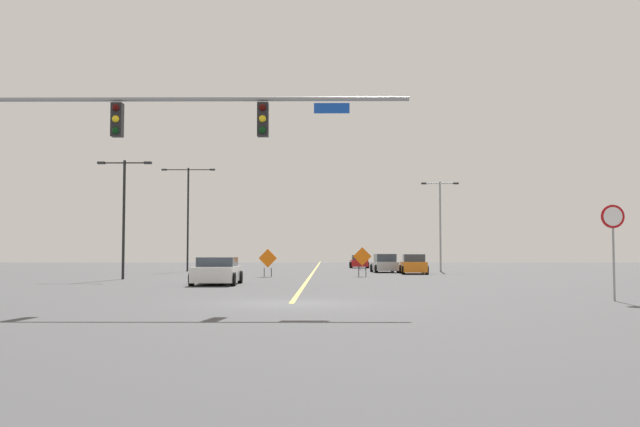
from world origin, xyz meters
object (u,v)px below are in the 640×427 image
Objects in this scene: street_lamp_mid_left at (124,208)px; street_lamp_near_left at (440,218)px; construction_sign_median_far at (363,256)px; car_orange_mid at (414,265)px; car_white_approaching at (217,271)px; construction_sign_left_shoulder at (362,258)px; car_red_near at (359,262)px; street_lamp_near_right at (188,210)px; stop_sign at (613,233)px; car_silver_passing at (385,264)px; construction_sign_left_lane at (268,259)px; traffic_signal_assembly at (119,136)px.

street_lamp_near_left reaches higher than street_lamp_mid_left.
car_orange_mid is at bearing -76.98° from construction_sign_median_far.
car_white_approaching is at bearing -105.44° from construction_sign_median_far.
construction_sign_left_shoulder is at bearing 58.13° from car_white_approaching.
construction_sign_median_far is at bearing -90.34° from car_red_near.
car_orange_mid is (18.30, -7.33, -4.59)m from street_lamp_near_right.
street_lamp_mid_left reaches higher than car_red_near.
stop_sign reaches higher than car_white_approaching.
car_red_near is at bearing 111.65° from street_lamp_near_left.
stop_sign is at bearing -90.55° from street_lamp_near_left.
street_lamp_mid_left reaches higher than car_silver_passing.
street_lamp_near_right is 4.82× the size of construction_sign_left_lane.
street_lamp_near_left reaches higher than car_silver_passing.
car_white_approaching is 24.89m from car_silver_passing.
street_lamp_near_left is 3.89× the size of construction_sign_left_shoulder.
construction_sign_left_lane is at bearing 29.74° from street_lamp_mid_left.
construction_sign_left_lane is at bearing -104.38° from car_red_near.
street_lamp_near_right reaches higher than car_silver_passing.
construction_sign_left_shoulder is (6.22, 0.65, 0.09)m from construction_sign_left_lane.
street_lamp_near_right reaches higher than construction_sign_left_shoulder.
street_lamp_near_left is at bearing 89.45° from stop_sign.
car_red_near is at bearing 94.12° from car_silver_passing.
street_lamp_near_right is at bearing 170.10° from car_silver_passing.
stop_sign is 1.69× the size of construction_sign_left_lane.
construction_sign_left_shoulder reaches higher than car_silver_passing.
street_lamp_near_left reaches higher than construction_sign_median_far.
traffic_signal_assembly is at bearing -112.30° from car_orange_mid.
car_silver_passing is (16.71, 15.64, -3.54)m from street_lamp_mid_left.
car_orange_mid is 22.10m from car_red_near.
construction_sign_left_lane is (7.97, -13.86, -4.13)m from street_lamp_near_right.
street_lamp_near_right reaches higher than car_orange_mid.
street_lamp_near_left is 6.49m from car_silver_passing.
street_lamp_mid_left is 27.90m from street_lamp_near_left.
street_lamp_mid_left is 29.14m from construction_sign_median_far.
street_lamp_mid_left is at bearing -122.08° from construction_sign_median_far.
stop_sign is 25.31m from construction_sign_left_shoulder.
traffic_signal_assembly is 41.15m from street_lamp_near_left.
car_orange_mid is (10.33, 6.53, -0.46)m from construction_sign_left_lane.
construction_sign_left_shoulder reaches higher than car_orange_mid.
traffic_signal_assembly is 13.89m from car_white_approaching.
stop_sign reaches higher than car_red_near.
construction_sign_median_far is (15.20, 6.04, -3.98)m from street_lamp_near_right.
construction_sign_left_lane is (8.16, 4.67, -3.09)m from street_lamp_mid_left.
street_lamp_near_left is 1.72× the size of car_orange_mid.
car_red_near is at bearing 64.97° from street_lamp_mid_left.
construction_sign_left_shoulder reaches higher than construction_sign_left_lane.
car_white_approaching is at bearing -102.35° from car_red_near.
construction_sign_median_far reaches higher than car_orange_mid.
street_lamp_mid_left is 1.61× the size of car_orange_mid.
street_lamp_near_right reaches higher than car_white_approaching.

